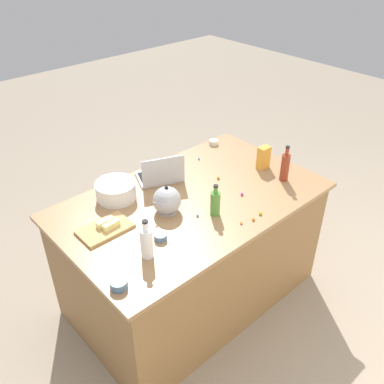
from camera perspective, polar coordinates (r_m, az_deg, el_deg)
ground_plane at (r=3.36m, az=0.00°, el=-13.61°), size 12.00×12.00×0.00m
island_counter at (r=3.05m, az=0.00°, el=-7.83°), size 1.77×1.08×0.90m
laptop at (r=2.94m, az=-4.30°, el=2.37°), size 0.37×0.33×0.22m
mixing_bowl_large at (r=2.79m, az=-10.38°, el=0.27°), size 0.27×0.27×0.12m
bottle_soy at (r=2.98m, az=12.59°, el=3.40°), size 0.06×0.06×0.27m
bottle_olive at (r=2.58m, az=3.20°, el=-1.49°), size 0.06×0.06×0.22m
bottle_vinegar at (r=2.28m, az=-6.24°, el=-6.84°), size 0.07×0.07×0.24m
kettle at (r=2.61m, az=-3.48°, el=-1.19°), size 0.21×0.18×0.20m
cutting_board at (r=2.55m, az=-11.80°, el=-4.95°), size 0.31×0.19×0.02m
butter_stick_left at (r=2.56m, az=-11.77°, el=-4.07°), size 0.11×0.04×0.04m
butter_stick_right at (r=2.53m, az=-10.99°, el=-4.43°), size 0.11×0.04×0.04m
ramekin_small at (r=2.43m, az=-4.33°, el=-6.11°), size 0.08×0.08×0.04m
ramekin_medium at (r=2.18m, az=-9.98°, el=-12.29°), size 0.09×0.09×0.05m
ramekin_wide at (r=3.44m, az=2.96°, el=6.80°), size 0.07×0.07×0.04m
candy_bag at (r=3.12m, az=9.74°, el=4.66°), size 0.09×0.06×0.17m
candy_0 at (r=3.22m, az=0.95°, el=4.55°), size 0.01×0.01×0.01m
candy_1 at (r=2.60m, az=8.40°, el=-3.72°), size 0.02×0.02×0.02m
candy_2 at (r=2.82m, az=6.84°, el=-0.28°), size 0.02×0.02×0.02m
candy_3 at (r=2.56m, az=6.75°, el=-4.24°), size 0.01×0.01×0.01m
candy_4 at (r=2.65m, az=9.34°, el=-2.89°), size 0.02×0.02×0.02m
candy_5 at (r=2.60m, az=0.77°, el=-3.25°), size 0.02×0.02×0.02m
candy_6 at (r=2.80m, az=-10.63°, el=-0.85°), size 0.02×0.02×0.02m
candy_7 at (r=2.91m, az=-11.51°, el=0.49°), size 0.02×0.02×0.02m
candy_8 at (r=2.97m, az=3.62°, el=1.92°), size 0.02×0.02×0.02m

